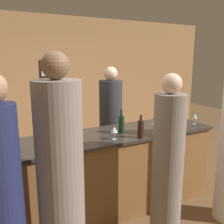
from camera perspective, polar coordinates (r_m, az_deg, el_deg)
name	(u,v)px	position (r m, az deg, el deg)	size (l,w,h in m)	color
ground_plane	(101,211)	(3.50, -2.52, -21.73)	(14.00, 14.00, 0.00)	brown
back_wall	(48,86)	(5.32, -14.46, 5.84)	(8.00, 0.08, 2.80)	#A37547
bar_counter	(101,175)	(3.24, -2.61, -14.08)	(3.06, 0.75, 1.04)	brown
bartender	(111,129)	(3.98, -0.29, -3.94)	(0.36, 0.36, 1.83)	#2D2D33
guest_1	(61,184)	(2.20, -11.59, -15.80)	(0.38, 0.38, 2.01)	gray
guest_2	(167,169)	(2.67, 12.56, -12.51)	(0.32, 0.32, 1.82)	gray
guest_3	(3,204)	(2.16, -23.70, -18.68)	(0.31, 0.31, 1.87)	#1E234C
wine_bottle_0	(141,129)	(2.94, 6.58, -3.85)	(0.07, 0.07, 0.28)	black
wine_bottle_1	(121,124)	(3.11, 2.15, -2.78)	(0.07, 0.07, 0.30)	black
ice_bucket	(60,134)	(2.89, -11.82, -4.87)	(0.17, 0.17, 0.17)	silver
wine_glass_0	(155,123)	(3.16, 9.72, -2.41)	(0.08, 0.08, 0.17)	silver
wine_glass_1	(195,116)	(3.73, 18.40, -0.89)	(0.07, 0.07, 0.16)	silver
wine_glass_2	(114,130)	(2.86, 0.50, -4.09)	(0.08, 0.08, 0.15)	silver
wine_glass_3	(15,141)	(2.63, -21.23, -6.13)	(0.06, 0.06, 0.17)	silver
wine_glass_4	(77,129)	(2.89, -8.01, -3.76)	(0.07, 0.07, 0.17)	silver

